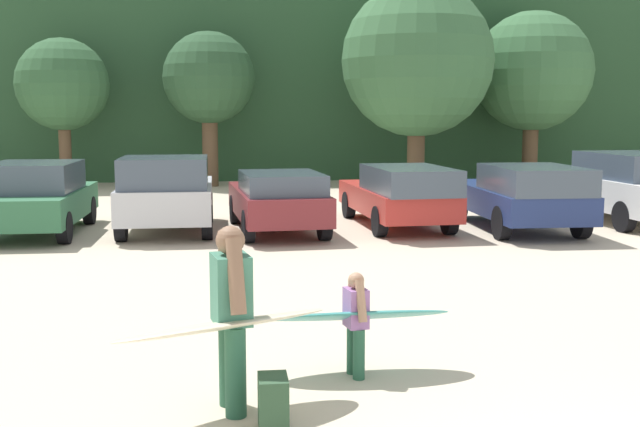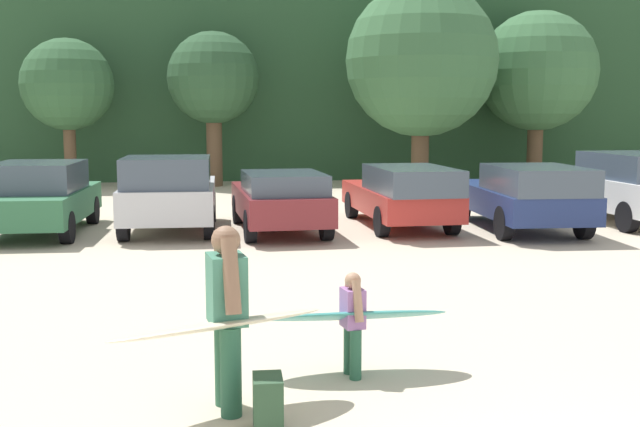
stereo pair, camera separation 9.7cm
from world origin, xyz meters
The scene contains 16 objects.
hillside_ridge centered at (0.00, 32.22, 4.43)m, with size 108.00×12.00×8.87m, color #284C2D.
tree_far_right centered at (-7.92, 24.28, 3.51)m, with size 3.13×3.13×5.10m.
tree_left centered at (-2.99, 24.38, 3.74)m, with size 3.20×3.20×5.39m.
tree_far_left centered at (4.00, 22.67, 4.31)m, with size 5.14×5.14×6.90m.
tree_ridge_back centered at (8.69, 24.23, 4.06)m, with size 4.32×4.32×6.24m.
parked_car_forest_green centered at (-6.47, 13.73, 0.81)m, with size 1.91×4.25×1.54m.
parked_car_silver centered at (-3.72, 13.61, 0.86)m, with size 1.98×3.96×1.67m.
parked_car_maroon centered at (-1.35, 13.35, 0.73)m, with size 2.06×4.39×1.34m.
parked_car_red centered at (1.42, 13.70, 0.77)m, with size 1.97×4.79×1.42m.
parked_car_navy centered at (3.98, 12.99, 0.79)m, with size 1.97×4.67×1.47m.
parked_car_white centered at (6.90, 13.93, 0.88)m, with size 2.16×4.79×1.66m.
person_adult centered at (-2.42, 3.25, 0.92)m, with size 0.37×0.68×1.63m.
person_child centered at (-1.21, 4.00, 0.59)m, with size 0.24×0.49×1.04m.
surfboard_cream centered at (-2.49, 3.18, 0.79)m, with size 2.01×1.33×0.20m.
surfboard_teal centered at (-1.20, 4.09, 0.59)m, with size 1.93×0.59×0.25m.
backpack_dropped centered at (-2.10, 2.79, 0.22)m, with size 0.24×0.34×0.45m.
Camera 1 is at (-2.45, -3.29, 2.58)m, focal length 43.60 mm.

